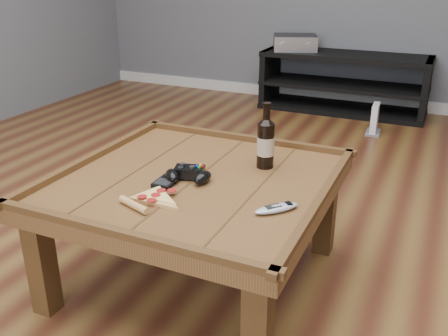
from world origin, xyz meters
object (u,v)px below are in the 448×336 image
at_px(remote_control, 277,208).
at_px(av_receiver, 295,43).
at_px(game_console, 374,120).
at_px(pizza_slice, 153,199).
at_px(coffee_table, 196,192).
at_px(beer_bottle, 266,142).
at_px(smartphone, 168,181).
at_px(media_console, 343,83).
at_px(game_controller, 188,174).

distance_m(remote_control, av_receiver, 2.99).
bearing_deg(game_console, pizza_slice, -102.26).
height_order(coffee_table, beer_bottle, beer_bottle).
distance_m(smartphone, av_receiver, 2.85).
height_order(media_console, pizza_slice, media_console).
bearing_deg(game_console, coffee_table, -102.08).
bearing_deg(game_console, av_receiver, 144.34).
bearing_deg(media_console, game_console, -55.55).
relative_size(coffee_table, pizza_slice, 3.57).
xyz_separation_m(game_controller, smartphone, (-0.06, -0.05, -0.02)).
relative_size(beer_bottle, game_controller, 1.39).
distance_m(beer_bottle, av_receiver, 2.61).
height_order(smartphone, remote_control, remote_control).
distance_m(game_controller, pizza_slice, 0.21).
height_order(coffee_table, media_console, media_console).
distance_m(smartphone, remote_control, 0.45).
relative_size(smartphone, remote_control, 0.87).
bearing_deg(beer_bottle, remote_control, -64.19).
height_order(beer_bottle, remote_control, beer_bottle).
bearing_deg(pizza_slice, remote_control, 33.60).
xyz_separation_m(media_console, beer_bottle, (0.20, -2.53, 0.31)).
bearing_deg(smartphone, beer_bottle, 44.85).
xyz_separation_m(smartphone, remote_control, (0.45, -0.05, 0.00)).
bearing_deg(remote_control, av_receiver, 148.06).
relative_size(av_receiver, game_console, 1.95).
xyz_separation_m(pizza_slice, av_receiver, (-0.40, 2.98, 0.10)).
xyz_separation_m(coffee_table, remote_control, (0.37, -0.13, 0.07)).
bearing_deg(coffee_table, smartphone, -134.24).
bearing_deg(game_controller, remote_control, -30.64).
xyz_separation_m(coffee_table, smartphone, (-0.08, -0.08, 0.07)).
bearing_deg(media_console, beer_bottle, -85.47).
relative_size(smartphone, av_receiver, 0.30).
bearing_deg(game_console, beer_bottle, -97.43).
bearing_deg(pizza_slice, media_console, 108.83).
xyz_separation_m(coffee_table, av_receiver, (-0.45, 2.75, 0.17)).
distance_m(media_console, beer_bottle, 2.56).
bearing_deg(av_receiver, game_console, -53.28).
distance_m(beer_bottle, pizza_slice, 0.53).
height_order(game_controller, smartphone, game_controller).
relative_size(coffee_table, game_console, 4.47).
bearing_deg(remote_control, smartphone, -144.49).
bearing_deg(smartphone, remote_control, -8.70).
distance_m(game_controller, game_console, 2.32).
relative_size(pizza_slice, remote_control, 1.88).
distance_m(coffee_table, pizza_slice, 0.25).
xyz_separation_m(beer_bottle, game_controller, (-0.22, -0.25, -0.08)).
height_order(beer_bottle, game_console, beer_bottle).
bearing_deg(game_console, smartphone, -103.65).
bearing_deg(beer_bottle, pizza_slice, -118.59).
relative_size(media_console, game_controller, 7.33).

